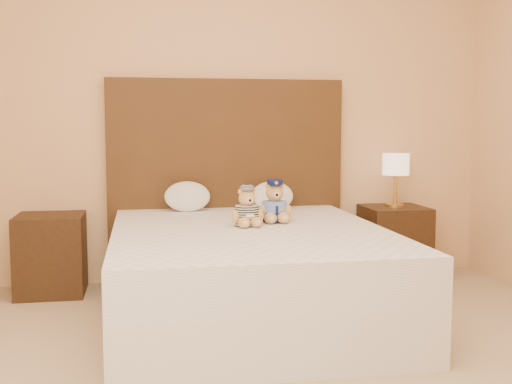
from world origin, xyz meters
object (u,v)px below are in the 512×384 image
teddy_police (275,201)px  lamp (396,167)px  nightstand_left (51,254)px  teddy_prisoner (247,207)px  pillow_right (272,194)px  bed (249,273)px  pillow_left (187,195)px  nightstand_right (394,243)px

teddy_police → lamp: bearing=29.0°
nightstand_left → lamp: (2.50, 0.00, 0.57)m
teddy_prisoner → teddy_police: bearing=27.6°
lamp → pillow_right: (-0.94, 0.03, -0.19)m
bed → teddy_prisoner: 0.40m
bed → pillow_left: pillow_left is taller
nightstand_right → lamp: bearing=180.0°
bed → teddy_prisoner: bearing=89.7°
teddy_prisoner → pillow_right: bearing=60.3°
pillow_right → teddy_police: bearing=-100.4°
bed → teddy_police: teddy_police is taller
bed → pillow_left: size_ratio=6.13×
nightstand_right → pillow_left: 1.60m
bed → lamp: bearing=32.6°
lamp → pillow_right: 0.96m
nightstand_left → nightstand_right: (2.50, 0.00, 0.00)m
nightstand_right → teddy_police: 1.27m
bed → nightstand_left: same height
teddy_police → pillow_left: bearing=129.0°
pillow_right → bed: bearing=-110.7°
lamp → teddy_police: bearing=-150.7°
lamp → teddy_police: size_ratio=1.50×
nightstand_right → pillow_right: bearing=178.2°
nightstand_right → lamp: lamp is taller
lamp → nightstand_left: bearing=180.0°
bed → teddy_prisoner: size_ratio=8.42×
lamp → teddy_police: (-1.05, -0.59, -0.17)m
pillow_right → teddy_prisoner: bearing=-112.4°
nightstand_right → teddy_police: teddy_police is taller
nightstand_left → pillow_right: bearing=1.1°
nightstand_left → lamp: 2.56m
lamp → pillow_left: 1.57m
nightstand_left → teddy_prisoner: size_ratio=2.32×
teddy_police → pillow_right: teddy_police is taller
lamp → bed: bearing=-147.4°
lamp → teddy_prisoner: size_ratio=1.68×
teddy_police → pillow_right: size_ratio=0.86×
bed → pillow_left: 0.97m
pillow_left → pillow_right: bearing=0.0°
lamp → pillow_right: lamp is taller
lamp → pillow_left: (-1.56, 0.03, -0.18)m
bed → nightstand_left: (-1.25, 0.80, -0.00)m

